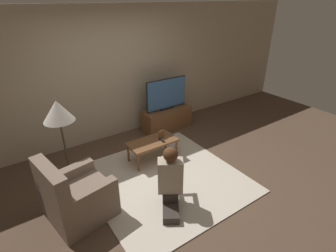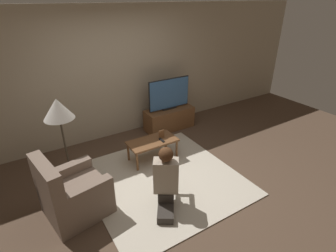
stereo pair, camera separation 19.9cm
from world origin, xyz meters
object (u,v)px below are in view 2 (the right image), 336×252
tv (169,94)px  armchair (73,195)px  floor_lamp (58,112)px  coffee_table (152,143)px  person_kneeling (166,178)px

tv → armchair: bearing=-148.5°
floor_lamp → coffee_table: bearing=-10.9°
floor_lamp → person_kneeling: bearing=-54.9°
tv → floor_lamp: 2.45m
tv → person_kneeling: (-1.34, -2.05, -0.33)m
coffee_table → floor_lamp: (-1.41, 0.27, 0.83)m
coffee_table → armchair: bearing=-158.6°
tv → person_kneeling: tv is taller
coffee_table → floor_lamp: 1.66m
floor_lamp → tv: bearing=15.2°
tv → person_kneeling: bearing=-123.1°
coffee_table → person_kneeling: person_kneeling is taller
floor_lamp → armchair: 1.24m
person_kneeling → tv: bearing=-90.0°
tv → armchair: tv is taller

